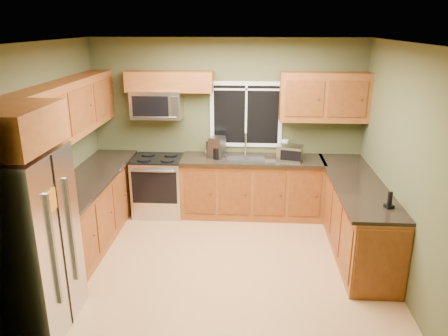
# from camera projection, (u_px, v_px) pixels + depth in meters

# --- Properties ---
(floor) EXTENTS (4.20, 4.20, 0.00)m
(floor) POSITION_uv_depth(u_px,v_px,m) (218.00, 262.00, 5.57)
(floor) COLOR #B3804E
(floor) RESTS_ON ground
(ceiling) EXTENTS (4.20, 4.20, 0.00)m
(ceiling) POSITION_uv_depth(u_px,v_px,m) (217.00, 42.00, 4.71)
(ceiling) COLOR white
(ceiling) RESTS_ON back_wall
(back_wall) EXTENTS (4.20, 0.00, 4.20)m
(back_wall) POSITION_uv_depth(u_px,v_px,m) (227.00, 127.00, 6.84)
(back_wall) COLOR #494D2C
(back_wall) RESTS_ON ground
(front_wall) EXTENTS (4.20, 0.00, 4.20)m
(front_wall) POSITION_uv_depth(u_px,v_px,m) (200.00, 230.00, 3.44)
(front_wall) COLOR #494D2C
(front_wall) RESTS_ON ground
(left_wall) EXTENTS (0.00, 3.60, 3.60)m
(left_wall) POSITION_uv_depth(u_px,v_px,m) (45.00, 158.00, 5.27)
(left_wall) COLOR #494D2C
(left_wall) RESTS_ON ground
(right_wall) EXTENTS (0.00, 3.60, 3.60)m
(right_wall) POSITION_uv_depth(u_px,v_px,m) (400.00, 165.00, 5.01)
(right_wall) COLOR #494D2C
(right_wall) RESTS_ON ground
(window) EXTENTS (1.12, 0.03, 1.02)m
(window) POSITION_uv_depth(u_px,v_px,m) (246.00, 115.00, 6.75)
(window) COLOR white
(window) RESTS_ON back_wall
(base_cabinets_left) EXTENTS (0.60, 2.65, 0.90)m
(base_cabinets_left) POSITION_uv_depth(u_px,v_px,m) (90.00, 211.00, 5.98)
(base_cabinets_left) COLOR brown
(base_cabinets_left) RESTS_ON ground
(countertop_left) EXTENTS (0.65, 2.65, 0.04)m
(countertop_left) POSITION_uv_depth(u_px,v_px,m) (89.00, 179.00, 5.83)
(countertop_left) COLOR black
(countertop_left) RESTS_ON base_cabinets_left
(base_cabinets_back) EXTENTS (2.17, 0.60, 0.90)m
(base_cabinets_back) POSITION_uv_depth(u_px,v_px,m) (252.00, 188.00, 6.82)
(base_cabinets_back) COLOR brown
(base_cabinets_back) RESTS_ON ground
(countertop_back) EXTENTS (2.17, 0.65, 0.04)m
(countertop_back) POSITION_uv_depth(u_px,v_px,m) (253.00, 160.00, 6.65)
(countertop_back) COLOR black
(countertop_back) RESTS_ON base_cabinets_back
(base_cabinets_peninsula) EXTENTS (0.60, 2.52, 0.90)m
(base_cabinets_peninsula) POSITION_uv_depth(u_px,v_px,m) (355.00, 216.00, 5.83)
(base_cabinets_peninsula) COLOR brown
(base_cabinets_peninsula) RESTS_ON ground
(countertop_peninsula) EXTENTS (0.65, 2.50, 0.04)m
(countertop_peninsula) POSITION_uv_depth(u_px,v_px,m) (357.00, 183.00, 5.69)
(countertop_peninsula) COLOR black
(countertop_peninsula) RESTS_ON base_cabinets_peninsula
(upper_cabinets_left) EXTENTS (0.33, 2.65, 0.72)m
(upper_cabinets_left) POSITION_uv_depth(u_px,v_px,m) (69.00, 109.00, 5.55)
(upper_cabinets_left) COLOR brown
(upper_cabinets_left) RESTS_ON left_wall
(upper_cabinets_back_left) EXTENTS (1.30, 0.33, 0.30)m
(upper_cabinets_back_left) POSITION_uv_depth(u_px,v_px,m) (169.00, 81.00, 6.51)
(upper_cabinets_back_left) COLOR brown
(upper_cabinets_back_left) RESTS_ON back_wall
(upper_cabinets_back_right) EXTENTS (1.30, 0.33, 0.72)m
(upper_cabinets_back_right) POSITION_uv_depth(u_px,v_px,m) (324.00, 97.00, 6.44)
(upper_cabinets_back_right) COLOR brown
(upper_cabinets_back_right) RESTS_ON back_wall
(upper_cabinet_over_fridge) EXTENTS (0.72, 0.90, 0.38)m
(upper_cabinet_over_fridge) POSITION_uv_depth(u_px,v_px,m) (7.00, 128.00, 3.80)
(upper_cabinet_over_fridge) COLOR brown
(upper_cabinet_over_fridge) RESTS_ON left_wall
(refrigerator) EXTENTS (0.74, 0.90, 1.80)m
(refrigerator) POSITION_uv_depth(u_px,v_px,m) (26.00, 243.00, 4.16)
(refrigerator) COLOR #B7B7BC
(refrigerator) RESTS_ON ground
(range) EXTENTS (0.76, 0.69, 0.94)m
(range) POSITION_uv_depth(u_px,v_px,m) (159.00, 185.00, 6.87)
(range) COLOR #B7B7BC
(range) RESTS_ON ground
(microwave) EXTENTS (0.76, 0.41, 0.42)m
(microwave) POSITION_uv_depth(u_px,v_px,m) (157.00, 104.00, 6.60)
(microwave) COLOR #B7B7BC
(microwave) RESTS_ON back_wall
(sink) EXTENTS (0.60, 0.42, 0.36)m
(sink) POSITION_uv_depth(u_px,v_px,m) (245.00, 157.00, 6.66)
(sink) COLOR slate
(sink) RESTS_ON countertop_back
(toaster_oven) EXTENTS (0.42, 0.36, 0.22)m
(toaster_oven) POSITION_uv_depth(u_px,v_px,m) (290.00, 153.00, 6.51)
(toaster_oven) COLOR #B7B7BC
(toaster_oven) RESTS_ON countertop_back
(coffee_maker) EXTENTS (0.26, 0.30, 0.32)m
(coffee_maker) POSITION_uv_depth(u_px,v_px,m) (217.00, 148.00, 6.64)
(coffee_maker) COLOR slate
(coffee_maker) RESTS_ON countertop_back
(kettle) EXTENTS (0.19, 0.19, 0.30)m
(kettle) POSITION_uv_depth(u_px,v_px,m) (211.00, 147.00, 6.74)
(kettle) COLOR #B7B7BC
(kettle) RESTS_ON countertop_back
(paper_towel_roll) EXTENTS (0.12, 0.12, 0.27)m
(paper_towel_roll) POSITION_uv_depth(u_px,v_px,m) (285.00, 147.00, 6.77)
(paper_towel_roll) COLOR white
(paper_towel_roll) RESTS_ON countertop_back
(soap_bottle_a) EXTENTS (0.13, 0.13, 0.29)m
(soap_bottle_a) POSITION_uv_depth(u_px,v_px,m) (217.00, 145.00, 6.83)
(soap_bottle_a) COLOR #C46D12
(soap_bottle_a) RESTS_ON countertop_back
(soap_bottle_c) EXTENTS (0.16, 0.16, 0.19)m
(soap_bottle_c) POSITION_uv_depth(u_px,v_px,m) (210.00, 150.00, 6.76)
(soap_bottle_c) COLOR white
(soap_bottle_c) RESTS_ON countertop_back
(cordless_phone) EXTENTS (0.11, 0.11, 0.19)m
(cordless_phone) POSITION_uv_depth(u_px,v_px,m) (389.00, 203.00, 4.85)
(cordless_phone) COLOR black
(cordless_phone) RESTS_ON countertop_peninsula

